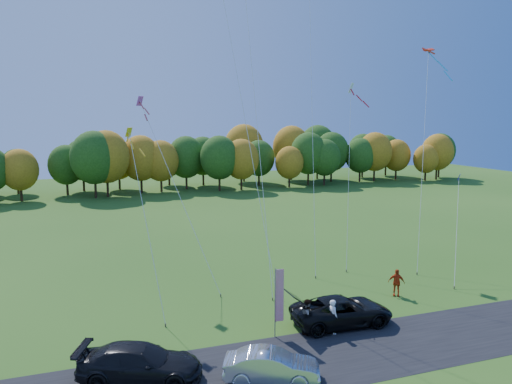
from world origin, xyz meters
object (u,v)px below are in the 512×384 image
object	(u,v)px
black_suv	(342,311)
person_east	(396,282)
feather_flag	(278,295)
silver_sedan	(272,366)

from	to	relation	value
black_suv	person_east	xyz separation A→B (m)	(5.81, 2.96, 0.10)
black_suv	feather_flag	distance (m)	4.39
black_suv	feather_flag	world-z (taller)	feather_flag
feather_flag	person_east	bearing A→B (deg)	17.99
black_suv	feather_flag	bearing A→B (deg)	95.80
silver_sedan	feather_flag	distance (m)	5.00
black_suv	silver_sedan	bearing A→B (deg)	128.45
black_suv	person_east	world-z (taller)	person_east
silver_sedan	black_suv	bearing A→B (deg)	-30.69
silver_sedan	person_east	distance (m)	14.09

